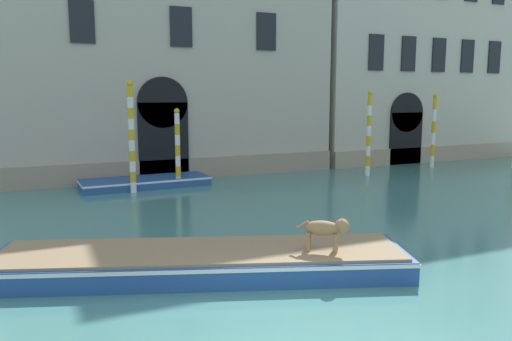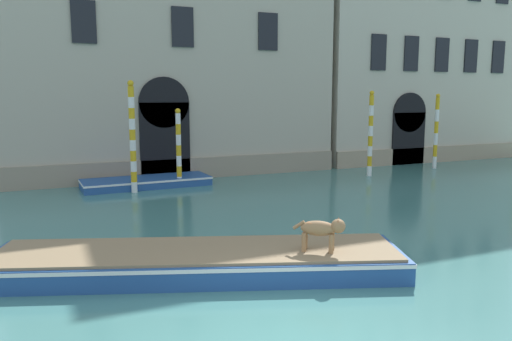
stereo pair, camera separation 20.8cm
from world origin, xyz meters
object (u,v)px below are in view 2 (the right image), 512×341
mooring_pole_0 (133,137)px  mooring_pole_3 (179,148)px  mooring_pole_5 (371,133)px  boat_foreground (198,260)px  mooring_pole_1 (436,131)px  boat_moored_near_palazzo (147,182)px  dog_on_deck (322,229)px

mooring_pole_0 → mooring_pole_3: bearing=12.7°
mooring_pole_3 → mooring_pole_5: mooring_pole_5 is taller
boat_foreground → mooring_pole_1: mooring_pole_1 is taller
mooring_pole_1 → boat_moored_near_palazzo: bearing=177.7°
dog_on_deck → mooring_pole_5: (9.06, 10.78, 1.02)m
mooring_pole_0 → mooring_pole_5: (11.18, -0.35, -0.19)m
boat_foreground → boat_moored_near_palazzo: 11.04m
boat_moored_near_palazzo → mooring_pole_0: bearing=-125.6°
boat_foreground → mooring_pole_1: size_ratio=2.33×
dog_on_deck → mooring_pole_5: 14.12m
mooring_pole_0 → mooring_pole_1: bearing=1.6°
mooring_pole_3 → mooring_pole_0: bearing=-167.3°
boat_moored_near_palazzo → dog_on_deck: bearing=-85.6°
boat_moored_near_palazzo → mooring_pole_5: bearing=-10.0°
mooring_pole_0 → mooring_pole_5: 11.19m
boat_moored_near_palazzo → mooring_pole_3: mooring_pole_3 is taller
dog_on_deck → boat_moored_near_palazzo: size_ratio=0.18×
dog_on_deck → mooring_pole_3: size_ratio=0.29×
mooring_pole_0 → mooring_pole_5: size_ratio=1.09×
mooring_pole_1 → boat_foreground: bearing=-147.5°
mooring_pole_5 → dog_on_deck: bearing=-130.0°
mooring_pole_5 → boat_moored_near_palazzo: bearing=172.3°
boat_moored_near_palazzo → mooring_pole_5: 10.74m
mooring_pole_0 → mooring_pole_1: 15.98m
boat_foreground → mooring_pole_0: mooring_pole_0 is taller
boat_foreground → mooring_pole_3: mooring_pole_3 is taller
mooring_pole_1 → mooring_pole_5: size_ratio=0.97×
mooring_pole_0 → mooring_pole_1: (15.98, 0.44, -0.26)m
mooring_pole_0 → dog_on_deck: bearing=-79.2°
boat_foreground → mooring_pole_0: size_ratio=2.07×
boat_foreground → mooring_pole_3: 10.73m
boat_foreground → dog_on_deck: (2.43, -1.20, 0.75)m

